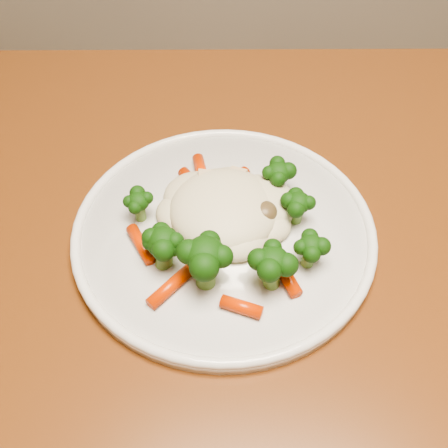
% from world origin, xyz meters
% --- Properties ---
extents(dining_table, '(1.20, 0.82, 0.75)m').
position_xyz_m(dining_table, '(-0.31, 0.34, 0.65)').
color(dining_table, brown).
rests_on(dining_table, ground).
extents(plate, '(0.29, 0.29, 0.01)m').
position_xyz_m(plate, '(-0.20, 0.40, 0.76)').
color(plate, white).
rests_on(plate, dining_table).
extents(meal, '(0.20, 0.20, 0.05)m').
position_xyz_m(meal, '(-0.20, 0.39, 0.78)').
color(meal, beige).
rests_on(meal, plate).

